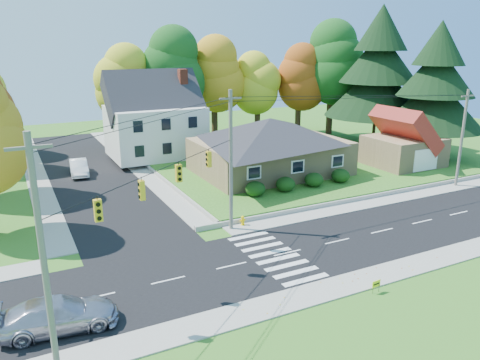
% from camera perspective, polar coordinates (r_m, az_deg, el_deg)
% --- Properties ---
extents(ground, '(120.00, 120.00, 0.00)m').
position_cam_1_polar(ground, '(30.54, 5.81, -8.84)').
color(ground, '#3D7923').
extents(road_main, '(90.00, 8.00, 0.02)m').
position_cam_1_polar(road_main, '(30.54, 5.81, -8.82)').
color(road_main, black).
rests_on(road_main, ground).
extents(road_cross, '(8.00, 44.00, 0.02)m').
position_cam_1_polar(road_cross, '(51.31, -17.99, 0.96)').
color(road_cross, black).
rests_on(road_cross, ground).
extents(sidewalk_north, '(90.00, 2.00, 0.08)m').
position_cam_1_polar(sidewalk_north, '(34.47, 1.32, -5.65)').
color(sidewalk_north, '#9C9A90').
rests_on(sidewalk_north, ground).
extents(sidewalk_south, '(90.00, 2.00, 0.08)m').
position_cam_1_polar(sidewalk_south, '(26.94, 11.67, -12.69)').
color(sidewalk_south, '#9C9A90').
rests_on(sidewalk_south, ground).
extents(lawn, '(30.00, 30.00, 0.50)m').
position_cam_1_polar(lawn, '(53.86, 5.49, 2.67)').
color(lawn, '#3D7923').
rests_on(lawn, ground).
extents(ranch_house, '(14.60, 10.60, 5.40)m').
position_cam_1_polar(ranch_house, '(46.48, 3.65, 4.32)').
color(ranch_house, tan).
rests_on(ranch_house, lawn).
extents(colonial_house, '(10.40, 8.40, 9.60)m').
position_cam_1_polar(colonial_house, '(53.99, -10.30, 7.21)').
color(colonial_house, silver).
rests_on(colonial_house, lawn).
extents(garage, '(7.30, 6.30, 4.60)m').
position_cam_1_polar(garage, '(52.11, 19.39, 4.27)').
color(garage, tan).
rests_on(garage, lawn).
extents(hedge_row, '(10.70, 1.70, 1.27)m').
position_cam_1_polar(hedge_row, '(41.68, 7.32, -0.23)').
color(hedge_row, '#163A10').
rests_on(hedge_row, lawn).
extents(traffic_infrastructure, '(38.10, 10.66, 10.00)m').
position_cam_1_polar(traffic_infrastructure, '(29.76, 4.45, 1.09)').
color(traffic_infrastructure, '#666059').
rests_on(traffic_infrastructure, ground).
extents(tree_lot_0, '(6.72, 6.72, 12.51)m').
position_cam_1_polar(tree_lot_0, '(58.80, -14.17, 11.38)').
color(tree_lot_0, '#3F2A19').
rests_on(tree_lot_0, lawn).
extents(tree_lot_1, '(7.84, 7.84, 14.60)m').
position_cam_1_polar(tree_lot_1, '(59.39, -8.25, 13.01)').
color(tree_lot_1, '#3F2A19').
rests_on(tree_lot_1, lawn).
extents(tree_lot_2, '(7.28, 7.28, 13.56)m').
position_cam_1_polar(tree_lot_2, '(62.54, -3.20, 12.72)').
color(tree_lot_2, '#3F2A19').
rests_on(tree_lot_2, lawn).
extents(tree_lot_3, '(6.16, 6.16, 11.47)m').
position_cam_1_polar(tree_lot_3, '(64.40, 2.18, 11.67)').
color(tree_lot_3, '#3F2A19').
rests_on(tree_lot_3, lawn).
extents(tree_lot_4, '(6.72, 6.72, 12.51)m').
position_cam_1_polar(tree_lot_4, '(66.63, 7.23, 12.28)').
color(tree_lot_4, '#3F2A19').
rests_on(tree_lot_4, lawn).
extents(tree_lot_5, '(8.40, 8.40, 15.64)m').
position_cam_1_polar(tree_lot_5, '(67.25, 11.19, 13.82)').
color(tree_lot_5, '#3F2A19').
rests_on(tree_lot_5, lawn).
extents(conifer_east_a, '(12.80, 12.80, 16.96)m').
position_cam_1_polar(conifer_east_a, '(61.85, 16.53, 12.44)').
color(conifer_east_a, '#3F2A19').
rests_on(conifer_east_a, lawn).
extents(conifer_east_b, '(11.20, 11.20, 14.84)m').
position_cam_1_polar(conifer_east_b, '(57.11, 22.72, 10.46)').
color(conifer_east_b, '#3F2A19').
rests_on(conifer_east_b, lawn).
extents(silver_sedan, '(5.60, 2.74, 1.57)m').
position_cam_1_polar(silver_sedan, '(24.22, -21.25, -15.03)').
color(silver_sedan, '#ACAABB').
rests_on(silver_sedan, road_main).
extents(white_car, '(2.02, 4.84, 1.56)m').
position_cam_1_polar(white_car, '(50.19, -19.05, 1.46)').
color(white_car, white).
rests_on(white_car, road_cross).
extents(fire_hydrant, '(0.44, 0.35, 0.78)m').
position_cam_1_polar(fire_hydrant, '(34.50, 0.33, -5.02)').
color(fire_hydrant, '#FFC800').
rests_on(fire_hydrant, ground).
extents(yard_sign, '(0.58, 0.08, 0.73)m').
position_cam_1_polar(yard_sign, '(26.76, 16.28, -12.09)').
color(yard_sign, black).
rests_on(yard_sign, ground).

